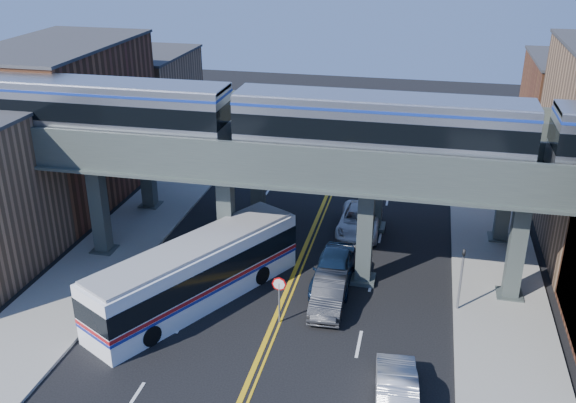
% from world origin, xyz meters
% --- Properties ---
extents(ground, '(120.00, 120.00, 0.00)m').
position_xyz_m(ground, '(0.00, 0.00, 0.00)').
color(ground, black).
rests_on(ground, ground).
extents(sidewalk_west, '(5.00, 70.00, 0.16)m').
position_xyz_m(sidewalk_west, '(-11.50, 10.00, 0.08)').
color(sidewalk_west, gray).
rests_on(sidewalk_west, ground).
extents(sidewalk_east, '(5.00, 70.00, 0.16)m').
position_xyz_m(sidewalk_east, '(11.50, 10.00, 0.08)').
color(sidewalk_east, gray).
rests_on(sidewalk_east, ground).
extents(building_west_b, '(8.00, 14.00, 11.00)m').
position_xyz_m(building_west_b, '(-18.50, 16.00, 5.50)').
color(building_west_b, brown).
rests_on(building_west_b, ground).
extents(building_west_c, '(8.00, 10.00, 8.00)m').
position_xyz_m(building_west_c, '(-18.50, 29.00, 4.00)').
color(building_west_c, '#99714F').
rests_on(building_west_c, ground).
extents(elevated_viaduct_near, '(52.00, 3.60, 7.40)m').
position_xyz_m(elevated_viaduct_near, '(0.00, 8.00, 6.47)').
color(elevated_viaduct_near, '#46514E').
rests_on(elevated_viaduct_near, ground).
extents(elevated_viaduct_far, '(52.00, 3.60, 7.40)m').
position_xyz_m(elevated_viaduct_far, '(0.00, 15.00, 6.47)').
color(elevated_viaduct_far, '#46514E').
rests_on(elevated_viaduct_far, ground).
extents(transit_train, '(46.78, 2.93, 3.42)m').
position_xyz_m(transit_train, '(4.50, 8.00, 9.25)').
color(transit_train, black).
rests_on(transit_train, elevated_viaduct_near).
extents(stop_sign, '(0.76, 0.09, 2.63)m').
position_xyz_m(stop_sign, '(0.30, 3.00, 1.76)').
color(stop_sign, slate).
rests_on(stop_sign, ground).
extents(traffic_signal, '(0.15, 0.18, 4.10)m').
position_xyz_m(traffic_signal, '(9.20, 6.00, 2.30)').
color(traffic_signal, slate).
rests_on(traffic_signal, ground).
extents(transit_bus, '(8.72, 12.60, 3.31)m').
position_xyz_m(transit_bus, '(-4.45, 3.99, 1.70)').
color(transit_bus, white).
rests_on(transit_bus, ground).
extents(car_lane_a, '(2.23, 5.39, 1.83)m').
position_xyz_m(car_lane_a, '(2.40, 7.37, 0.91)').
color(car_lane_a, '#10203D').
rests_on(car_lane_a, ground).
extents(car_lane_b, '(1.83, 4.87, 1.59)m').
position_xyz_m(car_lane_b, '(2.52, 5.04, 0.79)').
color(car_lane_b, '#2C2C2E').
rests_on(car_lane_b, ground).
extents(car_lane_c, '(2.67, 5.74, 1.59)m').
position_xyz_m(car_lane_c, '(3.06, 14.24, 0.80)').
color(car_lane_c, white).
rests_on(car_lane_c, ground).
extents(car_lane_d, '(3.10, 6.54, 1.84)m').
position_xyz_m(car_lane_d, '(4.20, 26.85, 0.92)').
color(car_lane_d, '#B1B1B6').
rests_on(car_lane_d, ground).
extents(car_parked_curb, '(2.11, 5.00, 1.61)m').
position_xyz_m(car_parked_curb, '(6.50, -1.90, 0.80)').
color(car_parked_curb, '#B5B5BA').
rests_on(car_parked_curb, ground).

